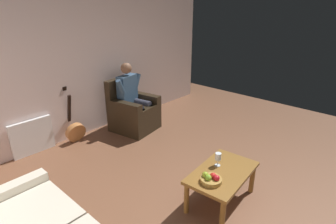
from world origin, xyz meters
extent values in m
plane|color=brown|center=(0.00, 0.00, 0.00)|extent=(7.66, 7.66, 0.00)
cube|color=silver|center=(0.00, -3.22, 1.35)|extent=(5.90, 0.06, 2.69)
cube|color=black|center=(-0.48, -2.62, 0.20)|extent=(0.84, 0.86, 0.40)
cube|color=black|center=(-0.49, -2.56, 0.45)|extent=(0.54, 0.69, 0.10)
cube|color=black|center=(-0.77, -2.67, 0.52)|extent=(0.27, 0.76, 0.24)
cube|color=black|center=(-0.20, -2.57, 0.52)|extent=(0.27, 0.76, 0.24)
cube|color=black|center=(-0.43, -2.93, 0.69)|extent=(0.73, 0.24, 0.58)
cube|color=#395673|center=(-0.46, -2.77, 0.78)|extent=(0.42, 0.24, 0.54)
sphere|color=brown|center=(-0.46, -2.77, 1.18)|extent=(0.20, 0.20, 0.20)
cylinder|color=#373846|center=(-0.62, -2.58, 0.52)|extent=(0.20, 0.44, 0.13)
cylinder|color=#373846|center=(-0.65, -2.37, 0.25)|extent=(0.14, 0.14, 0.50)
cylinder|color=#395673|center=(-0.69, -2.76, 0.90)|extent=(0.21, 0.12, 0.29)
cylinder|color=#373846|center=(-0.37, -2.53, 0.52)|extent=(0.20, 0.44, 0.13)
cylinder|color=#373846|center=(-0.41, -2.32, 0.25)|extent=(0.14, 0.14, 0.50)
cylinder|color=#395673|center=(-0.24, -2.68, 0.90)|extent=(0.21, 0.12, 0.29)
cube|color=beige|center=(2.14, -1.56, 0.52)|extent=(0.91, 0.15, 0.20)
cube|color=beige|center=(2.07, -1.12, 0.47)|extent=(0.77, 0.71, 0.11)
cube|color=brown|center=(0.19, -0.28, 0.42)|extent=(0.96, 0.63, 0.04)
cylinder|color=brown|center=(-0.24, -0.08, 0.20)|extent=(0.06, 0.06, 0.40)
cylinder|color=brown|center=(0.58, -0.01, 0.20)|extent=(0.06, 0.06, 0.40)
cylinder|color=brown|center=(-0.20, -0.54, 0.20)|extent=(0.06, 0.06, 0.40)
cylinder|color=brown|center=(0.61, -0.47, 0.20)|extent=(0.06, 0.06, 0.40)
cylinder|color=#B9753F|center=(0.55, -3.01, 0.17)|extent=(0.34, 0.19, 0.36)
cylinder|color=black|center=(0.55, -2.96, 0.19)|extent=(0.10, 0.03, 0.09)
cube|color=black|center=(0.55, -3.12, 0.59)|extent=(0.05, 0.16, 0.51)
cube|color=black|center=(0.55, -3.21, 0.90)|extent=(0.07, 0.07, 0.14)
cube|color=white|center=(1.22, -3.15, 0.29)|extent=(0.66, 0.06, 0.57)
cylinder|color=silver|center=(0.12, -0.39, 0.44)|extent=(0.07, 0.07, 0.01)
cylinder|color=silver|center=(0.12, -0.39, 0.48)|extent=(0.01, 0.01, 0.08)
cylinder|color=silver|center=(0.12, -0.39, 0.56)|extent=(0.07, 0.07, 0.09)
cylinder|color=#590C19|center=(0.12, -0.39, 0.54)|extent=(0.06, 0.06, 0.04)
cylinder|color=olive|center=(0.45, -0.26, 0.46)|extent=(0.24, 0.24, 0.05)
sphere|color=#74A327|center=(0.49, -0.27, 0.51)|extent=(0.07, 0.07, 0.07)
sphere|color=red|center=(0.44, -0.20, 0.51)|extent=(0.07, 0.07, 0.07)
sphere|color=red|center=(0.43, -0.26, 0.51)|extent=(0.07, 0.07, 0.07)
sphere|color=#8AA227|center=(0.47, -0.33, 0.51)|extent=(0.07, 0.07, 0.07)
camera|label=1|loc=(2.60, 1.06, 2.27)|focal=28.82mm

